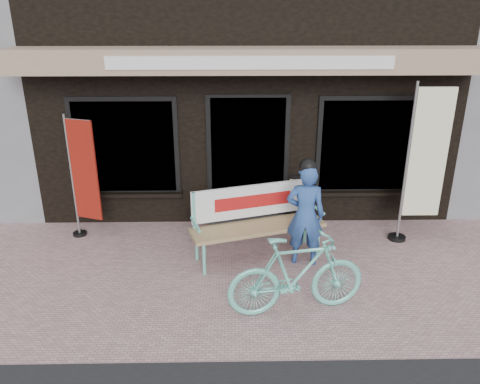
{
  "coord_description": "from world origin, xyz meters",
  "views": [
    {
      "loc": [
        -0.27,
        -5.4,
        3.42
      ],
      "look_at": [
        -0.15,
        0.7,
        1.05
      ],
      "focal_mm": 35.0,
      "sensor_mm": 36.0,
      "label": 1
    }
  ],
  "objects_px": {
    "bicycle": "(297,275)",
    "nobori_cream": "(424,162)",
    "nobori_red": "(83,177)",
    "menu_stand": "(300,199)",
    "bench": "(256,216)",
    "person": "(305,213)"
  },
  "relations": [
    {
      "from": "nobori_red",
      "to": "bicycle",
      "type": "bearing_deg",
      "value": -13.69
    },
    {
      "from": "person",
      "to": "nobori_red",
      "type": "relative_size",
      "value": 0.79
    },
    {
      "from": "person",
      "to": "menu_stand",
      "type": "distance_m",
      "value": 1.44
    },
    {
      "from": "menu_stand",
      "to": "bench",
      "type": "bearing_deg",
      "value": -103.59
    },
    {
      "from": "nobori_red",
      "to": "nobori_cream",
      "type": "xyz_separation_m",
      "value": [
        5.19,
        -0.18,
        0.26
      ]
    },
    {
      "from": "bench",
      "to": "nobori_cream",
      "type": "distance_m",
      "value": 2.67
    },
    {
      "from": "person",
      "to": "bicycle",
      "type": "xyz_separation_m",
      "value": [
        -0.27,
        -1.18,
        -0.27
      ]
    },
    {
      "from": "nobori_red",
      "to": "bench",
      "type": "bearing_deg",
      "value": 6.87
    },
    {
      "from": "nobori_cream",
      "to": "bench",
      "type": "bearing_deg",
      "value": -169.9
    },
    {
      "from": "bicycle",
      "to": "menu_stand",
      "type": "xyz_separation_m",
      "value": [
        0.4,
        2.57,
        -0.07
      ]
    },
    {
      "from": "person",
      "to": "menu_stand",
      "type": "bearing_deg",
      "value": 92.25
    },
    {
      "from": "person",
      "to": "menu_stand",
      "type": "xyz_separation_m",
      "value": [
        0.13,
        1.39,
        -0.34
      ]
    },
    {
      "from": "nobori_red",
      "to": "menu_stand",
      "type": "distance_m",
      "value": 3.55
    },
    {
      "from": "bench",
      "to": "bicycle",
      "type": "xyz_separation_m",
      "value": [
        0.41,
        -1.43,
        -0.12
      ]
    },
    {
      "from": "person",
      "to": "nobori_cream",
      "type": "relative_size",
      "value": 0.63
    },
    {
      "from": "person",
      "to": "nobori_cream",
      "type": "height_order",
      "value": "nobori_cream"
    },
    {
      "from": "bicycle",
      "to": "nobori_red",
      "type": "bearing_deg",
      "value": 45.88
    },
    {
      "from": "person",
      "to": "bicycle",
      "type": "relative_size",
      "value": 0.94
    },
    {
      "from": "person",
      "to": "bicycle",
      "type": "bearing_deg",
      "value": -94.95
    },
    {
      "from": "bicycle",
      "to": "nobori_cream",
      "type": "xyz_separation_m",
      "value": [
        2.13,
        1.88,
        0.78
      ]
    },
    {
      "from": "nobori_cream",
      "to": "menu_stand",
      "type": "bearing_deg",
      "value": 158.32
    },
    {
      "from": "person",
      "to": "bicycle",
      "type": "distance_m",
      "value": 1.24
    }
  ]
}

